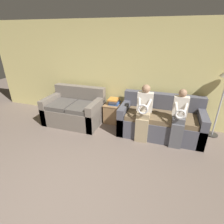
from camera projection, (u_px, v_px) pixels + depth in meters
ground_plane at (50, 213)px, 2.39m from camera, size 14.00×14.00×0.00m
wall_back at (117, 73)px, 4.55m from camera, size 7.65×0.06×2.55m
couch_main at (160, 121)px, 4.12m from camera, size 1.88×0.88×0.92m
couch_side at (75, 110)px, 4.69m from camera, size 1.45×0.97×0.91m
child_left_seated at (144, 111)px, 3.77m from camera, size 0.33×0.38×1.26m
child_right_seated at (179, 117)px, 3.57m from camera, size 0.29×0.37×1.23m
side_shelf at (114, 112)px, 4.72m from camera, size 0.48×0.48×0.51m
book_stack at (114, 102)px, 4.58m from camera, size 0.28×0.30×0.14m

